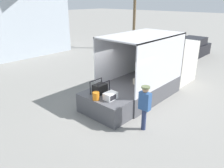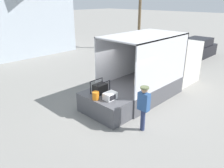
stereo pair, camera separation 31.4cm
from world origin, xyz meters
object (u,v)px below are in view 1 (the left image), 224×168
orange_bucket (96,96)px  worker_person (145,103)px  box_truck (159,70)px  pickup_truck_black (189,49)px  portable_generator (100,89)px  microwave (110,96)px  utility_pole (135,8)px

orange_bucket → worker_person: worker_person is taller
box_truck → worker_person: 4.71m
worker_person → pickup_truck_black: 12.72m
portable_generator → pickup_truck_black: 12.32m
orange_bucket → pickup_truck_black: pickup_truck_black is taller
orange_bucket → worker_person: size_ratio=0.19×
microwave → utility_pole: 14.70m
orange_bucket → utility_pole: size_ratio=0.04×
box_truck → utility_pole: size_ratio=0.87×
portable_generator → pickup_truck_black: size_ratio=0.14×
pickup_truck_black → worker_person: bearing=-163.5°
utility_pole → microwave: bearing=-146.9°
orange_bucket → pickup_truck_black: size_ratio=0.06×
worker_person → utility_pole: size_ratio=0.24×
microwave → utility_pole: size_ratio=0.07×
microwave → orange_bucket: (-0.43, 0.42, 0.02)m
box_truck → microwave: box_truck is taller
portable_generator → utility_pole: size_ratio=0.10×
portable_generator → orange_bucket: size_ratio=2.19×
worker_person → pickup_truck_black: bearing=16.5°
portable_generator → orange_bucket: (-0.59, -0.33, -0.05)m
utility_pole → orange_bucket: bearing=-149.2°
box_truck → orange_bucket: box_truck is taller
microwave → worker_person: (0.21, -1.56, 0.10)m
microwave → pickup_truck_black: size_ratio=0.10×
box_truck → pickup_truck_black: (7.90, 1.68, -0.36)m
box_truck → worker_person: (-4.29, -1.94, 0.09)m
portable_generator → worker_person: bearing=-88.7°
orange_bucket → worker_person: (0.64, -1.98, 0.08)m
worker_person → orange_bucket: bearing=107.9°
box_truck → utility_pole: utility_pole is taller
pickup_truck_black → utility_pole: (-0.33, 5.81, 3.27)m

